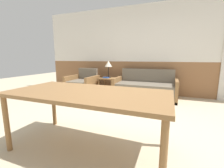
{
  "coord_description": "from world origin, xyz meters",
  "views": [
    {
      "loc": [
        0.65,
        -2.13,
        1.13
      ],
      "look_at": [
        -0.58,
        1.01,
        0.54
      ],
      "focal_mm": 24.0,
      "sensor_mm": 36.0,
      "label": 1
    }
  ],
  "objects_px": {
    "couch": "(145,89)",
    "armchair": "(83,86)",
    "side_table": "(108,81)",
    "table_lamp": "(108,65)",
    "dining_table": "(87,97)"
  },
  "relations": [
    {
      "from": "side_table",
      "to": "armchair",
      "type": "bearing_deg",
      "value": -153.14
    },
    {
      "from": "couch",
      "to": "armchair",
      "type": "xyz_separation_m",
      "value": [
        -1.88,
        -0.28,
        0.01
      ]
    },
    {
      "from": "table_lamp",
      "to": "side_table",
      "type": "bearing_deg",
      "value": -86.96
    },
    {
      "from": "side_table",
      "to": "table_lamp",
      "type": "relative_size",
      "value": 0.98
    },
    {
      "from": "side_table",
      "to": "dining_table",
      "type": "xyz_separation_m",
      "value": [
        0.92,
        -2.78,
        0.25
      ]
    },
    {
      "from": "armchair",
      "to": "side_table",
      "type": "relative_size",
      "value": 1.61
    },
    {
      "from": "armchair",
      "to": "side_table",
      "type": "bearing_deg",
      "value": 17.04
    },
    {
      "from": "side_table",
      "to": "table_lamp",
      "type": "bearing_deg",
      "value": 93.04
    },
    {
      "from": "armchair",
      "to": "dining_table",
      "type": "bearing_deg",
      "value": -66.19
    },
    {
      "from": "table_lamp",
      "to": "armchair",
      "type": "bearing_deg",
      "value": -147.76
    },
    {
      "from": "couch",
      "to": "table_lamp",
      "type": "height_order",
      "value": "table_lamp"
    },
    {
      "from": "side_table",
      "to": "couch",
      "type": "bearing_deg",
      "value": -3.52
    },
    {
      "from": "couch",
      "to": "side_table",
      "type": "distance_m",
      "value": 1.19
    },
    {
      "from": "table_lamp",
      "to": "dining_table",
      "type": "relative_size",
      "value": 0.27
    },
    {
      "from": "couch",
      "to": "armchair",
      "type": "relative_size",
      "value": 2.05
    }
  ]
}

